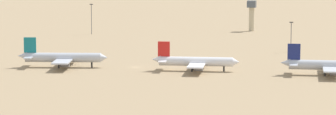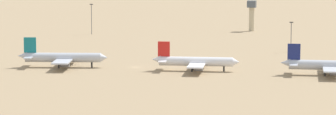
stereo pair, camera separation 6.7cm
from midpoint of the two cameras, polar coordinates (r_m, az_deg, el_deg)
name	(u,v)px [view 2 (the right image)]	position (r m, az deg, el deg)	size (l,w,h in m)	color
ground	(136,67)	(365.79, -2.11, -0.64)	(4000.00, 4000.00, 0.00)	#9E8460
parked_jet_teal_3	(62,58)	(367.54, -6.96, 0.00)	(38.13, 32.56, 12.64)	silver
parked_jet_red_4	(195,62)	(354.24, 1.79, -0.27)	(36.30, 30.69, 11.98)	white
parked_jet_navy_5	(328,65)	(348.07, 10.45, -0.50)	(37.51, 31.62, 12.39)	silver
control_tower	(252,13)	(519.66, 5.52, 2.95)	(5.20, 5.20, 18.18)	#C6B793
light_pole_west	(92,17)	(500.57, -5.04, 2.67)	(1.80, 0.50, 17.55)	#59595E
light_pole_mid	(291,34)	(421.19, 8.10, 1.52)	(1.80, 0.50, 14.54)	#59595E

